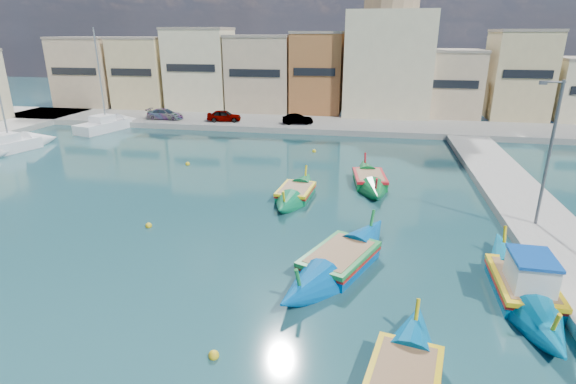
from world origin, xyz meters
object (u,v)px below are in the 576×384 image
(luzzu_blue_south, at_px, (339,261))
(yacht_midnorth, at_px, (24,143))
(luzzu_cyan_mid, at_px, (369,180))
(luzzu_turquoise_cabin, at_px, (523,287))
(luzzu_cyan_south, at_px, (403,383))
(quay_street_lamp, at_px, (548,154))
(luzzu_green, at_px, (296,194))
(church_block, at_px, (389,48))
(yacht_north, at_px, (116,124))

(luzzu_blue_south, relative_size, yacht_midnorth, 0.89)
(luzzu_cyan_mid, bearing_deg, luzzu_turquoise_cabin, -64.55)
(luzzu_cyan_south, bearing_deg, quay_street_lamp, 59.99)
(luzzu_green, xyz_separation_m, yacht_midnorth, (-27.08, 8.46, 0.19))
(luzzu_blue_south, bearing_deg, luzzu_green, 111.93)
(church_block, distance_m, luzzu_cyan_mid, 28.64)
(luzzu_turquoise_cabin, relative_size, luzzu_cyan_south, 1.20)
(luzzu_turquoise_cabin, xyz_separation_m, luzzu_cyan_south, (-5.07, -6.23, -0.11))
(church_block, distance_m, yacht_north, 33.18)
(luzzu_cyan_mid, distance_m, luzzu_green, 5.94)
(luzzu_blue_south, xyz_separation_m, yacht_midnorth, (-30.60, 17.20, 0.15))
(luzzu_turquoise_cabin, relative_size, luzzu_green, 1.26)
(luzzu_turquoise_cabin, height_order, luzzu_cyan_south, luzzu_turquoise_cabin)
(luzzu_turquoise_cabin, height_order, yacht_midnorth, yacht_midnorth)
(luzzu_cyan_mid, relative_size, luzzu_green, 1.14)
(luzzu_cyan_mid, xyz_separation_m, luzzu_blue_south, (-1.16, -12.40, 0.03))
(quay_street_lamp, bearing_deg, luzzu_turquoise_cabin, -109.83)
(luzzu_cyan_south, bearing_deg, yacht_north, 130.60)
(luzzu_cyan_mid, xyz_separation_m, yacht_north, (-28.36, 15.00, 0.18))
(luzzu_blue_south, height_order, yacht_north, yacht_north)
(quay_street_lamp, distance_m, luzzu_cyan_mid, 11.72)
(luzzu_cyan_south, bearing_deg, church_block, 89.92)
(luzzu_cyan_mid, bearing_deg, church_block, 87.17)
(church_block, distance_m, luzzu_turquoise_cabin, 41.86)
(luzzu_green, bearing_deg, luzzu_cyan_mid, 38.09)
(church_block, bearing_deg, luzzu_green, -100.98)
(yacht_midnorth, bearing_deg, luzzu_cyan_south, -36.42)
(church_block, xyz_separation_m, luzzu_green, (-6.03, -31.09, -8.15))
(luzzu_blue_south, distance_m, yacht_north, 38.61)
(luzzu_cyan_mid, height_order, luzzu_green, luzzu_cyan_mid)
(luzzu_cyan_south, bearing_deg, luzzu_cyan_mid, 93.76)
(luzzu_turquoise_cabin, distance_m, luzzu_cyan_mid, 14.79)
(luzzu_cyan_mid, bearing_deg, yacht_midnorth, 171.41)
(quay_street_lamp, distance_m, luzzu_cyan_south, 15.57)
(luzzu_cyan_mid, height_order, luzzu_cyan_south, luzzu_cyan_mid)
(quay_street_lamp, xyz_separation_m, luzzu_cyan_mid, (-8.80, 6.58, -4.07))
(church_block, relative_size, luzzu_turquoise_cabin, 1.94)
(luzzu_cyan_mid, bearing_deg, luzzu_cyan_south, -86.24)
(luzzu_green, relative_size, yacht_north, 0.68)
(luzzu_turquoise_cabin, bearing_deg, luzzu_green, 138.71)
(yacht_north, bearing_deg, luzzu_green, -38.24)
(church_block, xyz_separation_m, yacht_north, (-29.72, -12.42, -7.95))
(luzzu_cyan_south, relative_size, yacht_midnorth, 0.73)
(quay_street_lamp, xyz_separation_m, yacht_midnorth, (-40.56, 11.37, -3.89))
(luzzu_cyan_mid, xyz_separation_m, luzzu_cyan_south, (1.29, -19.59, -0.01))
(quay_street_lamp, xyz_separation_m, luzzu_cyan_south, (-7.51, -13.01, -4.07))
(luzzu_cyan_south, bearing_deg, luzzu_blue_south, 108.82)
(yacht_north, distance_m, yacht_midnorth, 10.75)
(yacht_midnorth, bearing_deg, quay_street_lamp, -15.66)
(luzzu_green, distance_m, yacht_north, 30.15)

